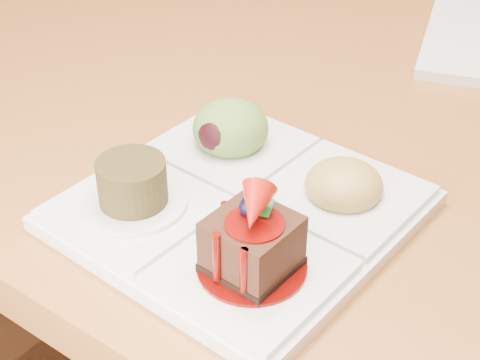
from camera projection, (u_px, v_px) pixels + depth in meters
The scene contains 2 objects.
ground at pixel (430, 314), 1.52m from camera, with size 6.00×6.00×0.00m, color #572B19.
sampler_plate at pixel (241, 195), 0.56m from camera, with size 0.25×0.25×0.09m.
Camera 1 is at (0.32, -1.11, 1.10)m, focal length 55.00 mm.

